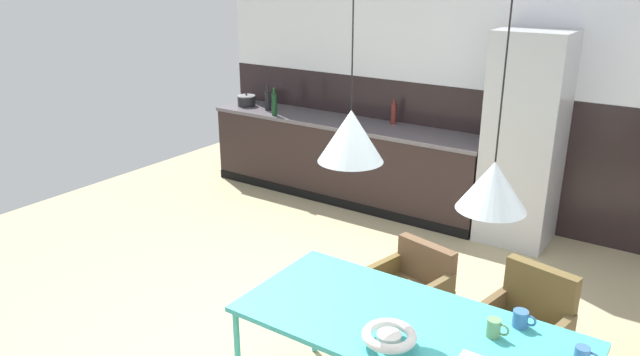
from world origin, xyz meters
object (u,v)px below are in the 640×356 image
object	(u,v)px
bottle_wine_green	(268,100)
pendant_lamp_over_table_near	(351,136)
refrigerator_column	(524,140)
mug_white_ceramic	(583,356)
armchair_near_window	(528,317)
armchair_far_side	(414,281)
mug_short_terracotta	(494,328)
dining_table	(408,331)
bottle_oil_tall	(394,113)
fruit_bowl	(389,337)
mug_dark_espresso	(521,319)
bottle_vinegar_dark	(274,104)
pendant_lamp_over_table_far	(493,185)
cooking_pot	(247,101)

from	to	relation	value
bottle_wine_green	pendant_lamp_over_table_near	xyz separation A→B (m)	(2.99, -2.97, 0.71)
refrigerator_column	mug_white_ceramic	size ratio (longest dim) A/B	17.39
armchair_near_window	bottle_wine_green	distance (m)	4.37
refrigerator_column	armchair_far_side	xyz separation A→B (m)	(-0.06, -2.18, -0.51)
armchair_far_side	armchair_near_window	bearing A→B (deg)	-169.28
mug_short_terracotta	bottle_wine_green	bearing A→B (deg)	143.28
dining_table	bottle_oil_tall	distance (m)	3.70
mug_white_ceramic	pendant_lamp_over_table_near	size ratio (longest dim) A/B	0.11
fruit_bowl	bottle_wine_green	bearing A→B (deg)	136.52
mug_dark_espresso	pendant_lamp_over_table_near	world-z (taller)	pendant_lamp_over_table_near
armchair_far_side	bottle_vinegar_dark	size ratio (longest dim) A/B	2.31
refrigerator_column	pendant_lamp_over_table_near	world-z (taller)	pendant_lamp_over_table_near
dining_table	armchair_near_window	distance (m)	0.95
mug_short_terracotta	bottle_wine_green	distance (m)	4.71
armchair_near_window	bottle_vinegar_dark	bearing A→B (deg)	-17.54
refrigerator_column	pendant_lamp_over_table_far	distance (m)	3.15
armchair_far_side	pendant_lamp_over_table_far	bearing A→B (deg)	144.26
mug_short_terracotta	pendant_lamp_over_table_far	size ratio (longest dim) A/B	0.10
fruit_bowl	mug_dark_espresso	size ratio (longest dim) A/B	2.23
cooking_pot	mug_dark_espresso	bearing A→B (deg)	-32.38
pendant_lamp_over_table_far	refrigerator_column	bearing A→B (deg)	102.71
dining_table	pendant_lamp_over_table_near	xyz separation A→B (m)	(-0.37, -0.02, 1.03)
armchair_near_window	bottle_wine_green	xyz separation A→B (m)	(-3.78, 2.13, 0.52)
mug_short_terracotta	fruit_bowl	bearing A→B (deg)	-136.99
dining_table	mug_dark_espresso	xyz separation A→B (m)	(0.50, 0.32, 0.09)
mug_short_terracotta	bottle_oil_tall	bearing A→B (deg)	125.69
dining_table	pendant_lamp_over_table_near	distance (m)	1.09
fruit_bowl	bottle_wine_green	distance (m)	4.64
armchair_near_window	pendant_lamp_over_table_far	bearing A→B (deg)	97.79
mug_short_terracotta	pendant_lamp_over_table_far	distance (m)	0.82
cooking_pot	pendant_lamp_over_table_far	bearing A→B (deg)	-36.02
armchair_near_window	bottle_oil_tall	bearing A→B (deg)	-35.70
mug_white_ceramic	bottle_oil_tall	bearing A→B (deg)	130.70
armchair_far_side	bottle_vinegar_dark	bearing A→B (deg)	-22.27
dining_table	armchair_near_window	world-z (taller)	armchair_near_window
armchair_far_side	mug_dark_espresso	bearing A→B (deg)	161.01
cooking_pot	bottle_wine_green	distance (m)	0.38
bottle_vinegar_dark	bottle_wine_green	xyz separation A→B (m)	(-0.23, 0.16, -0.01)
refrigerator_column	bottle_oil_tall	xyz separation A→B (m)	(-1.49, 0.19, 0.02)
dining_table	mug_short_terracotta	xyz separation A→B (m)	(0.41, 0.15, 0.09)
armchair_far_side	fruit_bowl	bearing A→B (deg)	121.97
dining_table	armchair_near_window	bearing A→B (deg)	62.86
bottle_vinegar_dark	armchair_near_window	bearing A→B (deg)	-29.05
mug_dark_espresso	cooking_pot	distance (m)	5.02
bottle_vinegar_dark	bottle_wine_green	distance (m)	0.28
dining_table	pendant_lamp_over_table_far	distance (m)	0.98
armchair_far_side	pendant_lamp_over_table_far	distance (m)	1.58
fruit_bowl	mug_dark_espresso	bearing A→B (deg)	48.11
refrigerator_column	fruit_bowl	xyz separation A→B (m)	(0.32, -3.26, -0.20)
refrigerator_column	cooking_pot	xyz separation A→B (m)	(-3.43, -0.03, -0.03)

